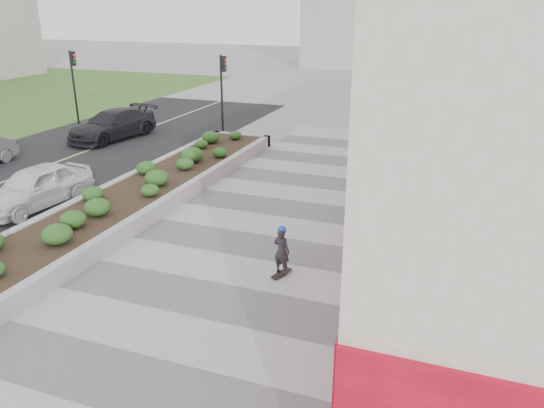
{
  "coord_description": "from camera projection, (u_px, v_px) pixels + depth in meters",
  "views": [
    {
      "loc": [
        5.08,
        -8.06,
        6.66
      ],
      "look_at": [
        -0.05,
        5.69,
        1.1
      ],
      "focal_mm": 35.0,
      "sensor_mm": 36.0,
      "label": 1
    }
  ],
  "objects": [
    {
      "name": "car_white",
      "position": [
        35.0,
        187.0,
        18.37
      ],
      "size": [
        2.16,
        4.38,
        1.44
      ],
      "primitive_type": "imported",
      "rotation": [
        0.0,
        0.0,
        -0.11
      ],
      "color": "white",
      "rests_on": "ground"
    },
    {
      "name": "walkway",
      "position": [
        238.0,
        278.0,
        13.71
      ],
      "size": [
        8.0,
        36.0,
        0.01
      ],
      "primitive_type": "cube",
      "color": "#A8A8AD",
      "rests_on": "ground"
    },
    {
      "name": "skateboarder",
      "position": [
        282.0,
        251.0,
        13.61
      ],
      "size": [
        0.52,
        0.75,
        1.41
      ],
      "rotation": [
        0.0,
        0.0,
        -0.3
      ],
      "color": "beige",
      "rests_on": "ground"
    },
    {
      "name": "building",
      "position": [
        540.0,
        103.0,
        15.26
      ],
      "size": [
        6.04,
        24.08,
        8.0
      ],
      "color": "#BBB5A0",
      "rests_on": "ground"
    },
    {
      "name": "planter",
      "position": [
        142.0,
        191.0,
        18.87
      ],
      "size": [
        3.0,
        18.0,
        0.9
      ],
      "color": "#9E9EA0",
      "rests_on": "ground"
    },
    {
      "name": "traffic_signal_far",
      "position": [
        74.0,
        76.0,
        30.37
      ],
      "size": [
        0.33,
        0.28,
        4.2
      ],
      "color": "black",
      "rests_on": "ground"
    },
    {
      "name": "traffic_signal_near",
      "position": [
        223.0,
        83.0,
        27.8
      ],
      "size": [
        0.33,
        0.28,
        4.2
      ],
      "color": "black",
      "rests_on": "ground"
    },
    {
      "name": "manhole_cover",
      "position": [
        255.0,
        282.0,
        13.55
      ],
      "size": [
        0.44,
        0.44,
        0.01
      ],
      "primitive_type": "cylinder",
      "color": "#595654",
      "rests_on": "ground"
    },
    {
      "name": "car_dark",
      "position": [
        113.0,
        125.0,
        27.64
      ],
      "size": [
        2.93,
        5.42,
        1.49
      ],
      "primitive_type": "imported",
      "rotation": [
        0.0,
        0.0,
        -0.17
      ],
      "color": "black",
      "rests_on": "ground"
    },
    {
      "name": "ground",
      "position": [
        179.0,
        344.0,
        11.08
      ],
      "size": [
        160.0,
        160.0,
        0.0
      ],
      "primitive_type": "plane",
      "color": "gray",
      "rests_on": "ground"
    },
    {
      "name": "street",
      "position": [
        3.0,
        182.0,
        21.14
      ],
      "size": [
        10.0,
        40.0,
        0.0
      ],
      "primitive_type": "cube",
      "color": "black",
      "rests_on": "ground"
    }
  ]
}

